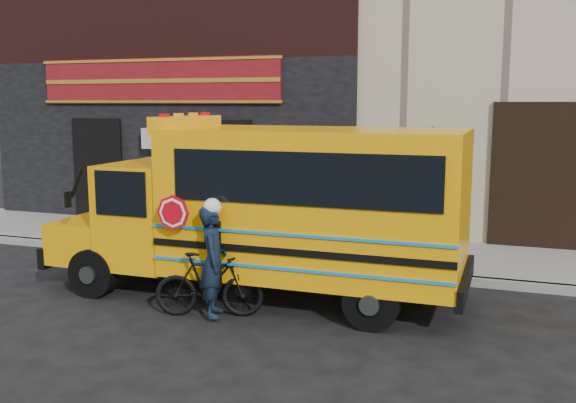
% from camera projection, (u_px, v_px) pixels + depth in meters
% --- Properties ---
extents(ground, '(120.00, 120.00, 0.00)m').
position_uv_depth(ground, '(268.00, 314.00, 9.60)').
color(ground, black).
rests_on(ground, ground).
extents(curb, '(40.00, 0.20, 0.15)m').
position_uv_depth(curb, '(318.00, 268.00, 12.01)').
color(curb, gray).
rests_on(curb, ground).
extents(sidewalk, '(40.00, 3.00, 0.15)m').
position_uv_depth(sidewalk, '(339.00, 250.00, 13.41)').
color(sidewalk, slate).
rests_on(sidewalk, ground).
extents(school_bus, '(6.90, 2.42, 2.92)m').
position_uv_depth(school_bus, '(276.00, 206.00, 10.21)').
color(school_bus, black).
rests_on(school_bus, ground).
extents(sign_pole, '(0.06, 0.24, 2.73)m').
position_uv_depth(sign_pole, '(430.00, 195.00, 11.28)').
color(sign_pole, '#383E39').
rests_on(sign_pole, ground).
extents(bicycle, '(1.67, 0.92, 0.97)m').
position_uv_depth(bicycle, '(209.00, 285.00, 9.46)').
color(bicycle, black).
rests_on(bicycle, ground).
extents(cyclist, '(0.58, 0.69, 1.63)m').
position_uv_depth(cyclist, '(213.00, 264.00, 9.32)').
color(cyclist, black).
rests_on(cyclist, ground).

